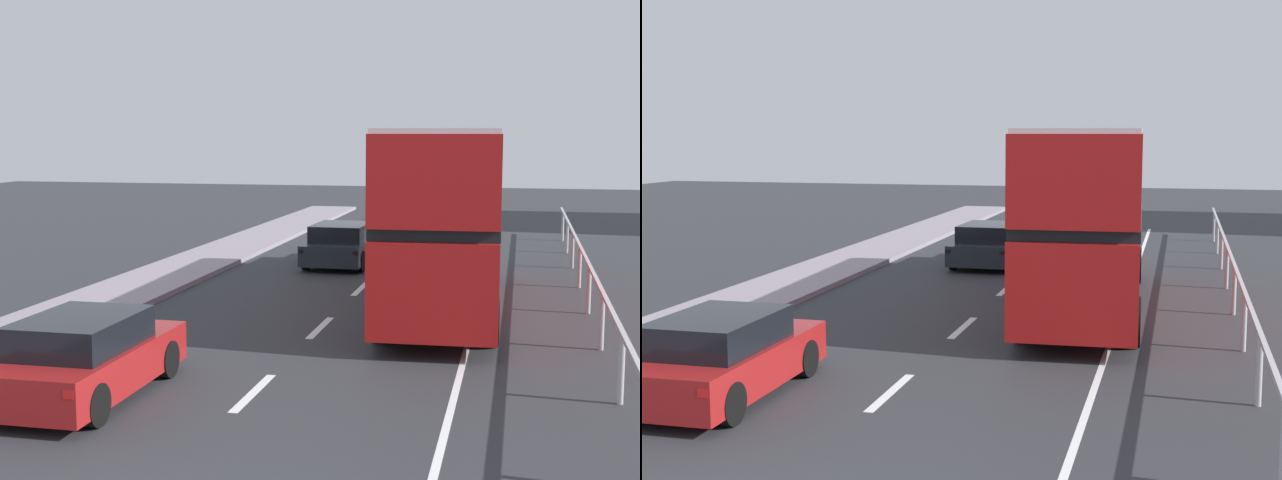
{
  "view_description": "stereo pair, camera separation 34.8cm",
  "coord_description": "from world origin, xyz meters",
  "views": [
    {
      "loc": [
        4.15,
        -6.74,
        4.21
      ],
      "look_at": [
        0.13,
        10.84,
        1.98
      ],
      "focal_mm": 49.72,
      "sensor_mm": 36.0,
      "label": 1
    },
    {
      "loc": [
        4.48,
        -6.66,
        4.21
      ],
      "look_at": [
        0.13,
        10.84,
        1.98
      ],
      "focal_mm": 49.72,
      "sensor_mm": 36.0,
      "label": 2
    }
  ],
  "objects": [
    {
      "name": "double_decker_bus_red",
      "position": [
        2.38,
        14.2,
        2.28
      ],
      "size": [
        2.86,
        10.56,
        4.25
      ],
      "rotation": [
        0.0,
        0.0,
        0.04
      ],
      "color": "#AC1414",
      "rests_on": "ground"
    },
    {
      "name": "hatchback_car_near",
      "position": [
        -2.5,
        5.73,
        0.65
      ],
      "size": [
        1.8,
        4.03,
        1.34
      ],
      "rotation": [
        0.0,
        0.0,
        -0.0
      ],
      "color": "maroon",
      "rests_on": "ground"
    },
    {
      "name": "lane_paint_markings",
      "position": [
        1.97,
        9.0,
        0.0
      ],
      "size": [
        3.32,
        46.0,
        0.01
      ],
      "color": "silver",
      "rests_on": "ground"
    },
    {
      "name": "bridge_side_railing",
      "position": [
        5.72,
        9.0,
        0.93
      ],
      "size": [
        0.1,
        42.0,
        1.15
      ],
      "color": "#B0ACAE",
      "rests_on": "ground"
    },
    {
      "name": "sedan_car_ahead",
      "position": [
        -1.33,
        20.34,
        0.64
      ],
      "size": [
        1.94,
        4.05,
        1.32
      ],
      "rotation": [
        0.0,
        0.0,
        -0.02
      ],
      "color": "#1F262C",
      "rests_on": "ground"
    }
  ]
}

